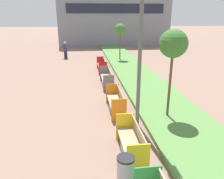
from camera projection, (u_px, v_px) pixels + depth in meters
planter_grass_strip at (150, 90)px, 12.25m from camera, size 2.80×120.00×0.18m
building_backdrop at (112, 13)px, 33.14m from camera, size 15.47×9.02×8.98m
bench_yellow_frame at (132, 144)px, 6.60m from camera, size 0.65×1.90×0.94m
bench_orange_frame at (116, 103)px, 9.69m from camera, size 0.65×2.09×0.94m
bench_grey_frame at (107, 79)px, 13.27m from camera, size 0.65×2.39×0.94m
bench_red_frame at (102, 66)px, 16.65m from camera, size 0.65×2.21×0.94m
litter_bin at (125, 173)px, 5.23m from camera, size 0.43×0.43×0.91m
street_lamp_post at (141, 17)px, 7.23m from camera, size 0.24×0.44×7.26m
sapling_tree_near at (173, 45)px, 8.04m from camera, size 1.07×1.07×3.60m
sapling_tree_far at (120, 30)px, 19.53m from camera, size 0.96×0.96×3.38m
pedestrian_walking at (65, 50)px, 21.40m from camera, size 0.53×0.24×1.66m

